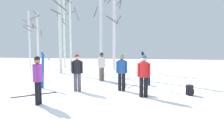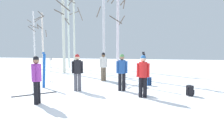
{
  "view_description": "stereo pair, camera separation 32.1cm",
  "coord_description": "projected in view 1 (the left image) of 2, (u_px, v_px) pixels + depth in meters",
  "views": [
    {
      "loc": [
        1.67,
        -7.78,
        2.02
      ],
      "look_at": [
        -0.14,
        1.9,
        1.0
      ],
      "focal_mm": 35.12,
      "sensor_mm": 36.0,
      "label": 1
    },
    {
      "loc": [
        1.99,
        -7.71,
        2.02
      ],
      "look_at": [
        -0.14,
        1.9,
        1.0
      ],
      "focal_mm": 35.12,
      "sensor_mm": 36.0,
      "label": 2
    }
  ],
  "objects": [
    {
      "name": "ground_plane",
      "position": [
        106.0,
        102.0,
        8.12
      ],
      "size": [
        60.0,
        60.0,
        0.0
      ],
      "primitive_type": "plane",
      "color": "white"
    },
    {
      "name": "person_0",
      "position": [
        122.0,
        70.0,
        10.14
      ],
      "size": [
        0.51,
        0.34,
        1.72
      ],
      "color": "black",
      "rests_on": "ground_plane"
    },
    {
      "name": "person_1",
      "position": [
        38.0,
        77.0,
        7.68
      ],
      "size": [
        0.34,
        0.52,
        1.72
      ],
      "color": "black",
      "rests_on": "ground_plane"
    },
    {
      "name": "person_2",
      "position": [
        144.0,
        73.0,
        8.82
      ],
      "size": [
        0.52,
        0.34,
        1.72
      ],
      "color": "black",
      "rests_on": "ground_plane"
    },
    {
      "name": "person_3",
      "position": [
        77.0,
        70.0,
        10.02
      ],
      "size": [
        0.49,
        0.34,
        1.72
      ],
      "color": "#4C4C56",
      "rests_on": "ground_plane"
    },
    {
      "name": "person_4",
      "position": [
        102.0,
        65.0,
        13.13
      ],
      "size": [
        0.4,
        0.4,
        1.72
      ],
      "color": "#72604C",
      "rests_on": "ground_plane"
    },
    {
      "name": "ski_pair_planted_0",
      "position": [
        142.0,
        70.0,
        11.02
      ],
      "size": [
        0.18,
        0.07,
        1.8
      ],
      "color": "black",
      "rests_on": "ground_plane"
    },
    {
      "name": "ski_pair_planted_1",
      "position": [
        43.0,
        70.0,
        10.82
      ],
      "size": [
        0.18,
        0.13,
        1.79
      ],
      "color": "blue",
      "rests_on": "ground_plane"
    },
    {
      "name": "ski_pair_lying_0",
      "position": [
        34.0,
        95.0,
        9.3
      ],
      "size": [
        1.44,
        1.49,
        0.05
      ],
      "color": "black",
      "rests_on": "ground_plane"
    },
    {
      "name": "ski_poles_0",
      "position": [
        49.0,
        70.0,
        12.45
      ],
      "size": [
        0.07,
        0.24,
        1.4
      ],
      "color": "#B2B2BC",
      "rests_on": "ground_plane"
    },
    {
      "name": "backpack_1",
      "position": [
        147.0,
        81.0,
        11.72
      ],
      "size": [
        0.35,
        0.34,
        0.44
      ],
      "color": "#1E4C99",
      "rests_on": "ground_plane"
    },
    {
      "name": "backpack_2",
      "position": [
        190.0,
        90.0,
        9.25
      ],
      "size": [
        0.34,
        0.31,
        0.44
      ],
      "color": "black",
      "rests_on": "ground_plane"
    },
    {
      "name": "water_bottle_0",
      "position": [
        125.0,
        86.0,
        10.95
      ],
      "size": [
        0.08,
        0.08,
        0.25
      ],
      "color": "silver",
      "rests_on": "ground_plane"
    },
    {
      "name": "birch_tree_0",
      "position": [
        37.0,
        38.0,
        23.03
      ],
      "size": [
        1.22,
        1.3,
        5.8
      ],
      "color": "silver",
      "rests_on": "ground_plane"
    },
    {
      "name": "birch_tree_1",
      "position": [
        29.0,
        38.0,
        20.8
      ],
      "size": [
        1.51,
        1.52,
        5.46
      ],
      "color": "silver",
      "rests_on": "ground_plane"
    },
    {
      "name": "birch_tree_2",
      "position": [
        64.0,
        28.0,
        21.51
      ],
      "size": [
        1.55,
        1.54,
        7.52
      ],
      "color": "silver",
      "rests_on": "ground_plane"
    },
    {
      "name": "birch_tree_3",
      "position": [
        60.0,
        26.0,
        16.9
      ],
      "size": [
        1.55,
        1.06,
        7.18
      ],
      "color": "silver",
      "rests_on": "ground_plane"
    },
    {
      "name": "birch_tree_4",
      "position": [
        70.0,
        30.0,
        18.29
      ],
      "size": [
        1.48,
        1.49,
        6.61
      ],
      "color": "silver",
      "rests_on": "ground_plane"
    },
    {
      "name": "birch_tree_5",
      "position": [
        101.0,
        20.0,
        16.05
      ],
      "size": [
        1.46,
        1.63,
        7.91
      ],
      "color": "silver",
      "rests_on": "ground_plane"
    },
    {
      "name": "birch_tree_6",
      "position": [
        114.0,
        31.0,
        19.7
      ],
      "size": [
        1.49,
        1.5,
        6.69
      ],
      "color": "silver",
      "rests_on": "ground_plane"
    }
  ]
}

